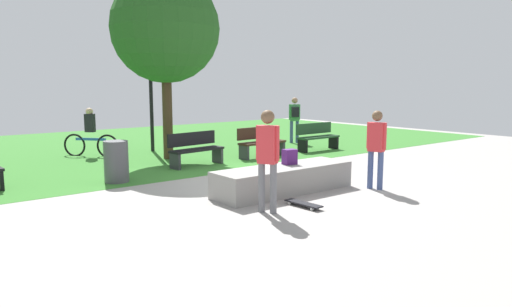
{
  "coord_description": "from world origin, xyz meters",
  "views": [
    {
      "loc": [
        -6.9,
        -8.74,
        2.26
      ],
      "look_at": [
        -0.33,
        -0.5,
        0.71
      ],
      "focal_mm": 33.93,
      "sensor_mm": 36.0,
      "label": 1
    }
  ],
  "objects_px": {
    "tree_young_birch": "(165,29)",
    "skateboard_by_ledge": "(303,204)",
    "skater_performing_trick": "(376,144)",
    "skater_watching": "(268,153)",
    "cyclist_on_bicycle": "(91,136)",
    "backpack_on_ledge": "(290,157)",
    "park_bench_near_path": "(195,148)",
    "park_bench_center_lawn": "(261,141)",
    "park_bench_by_oak": "(317,136)",
    "trash_bin": "(116,162)",
    "pedestrian_with_backpack": "(295,116)",
    "concrete_ledge": "(284,179)",
    "lamp_post": "(150,62)"
  },
  "relations": [
    {
      "from": "park_bench_by_oak",
      "to": "park_bench_near_path",
      "type": "relative_size",
      "value": 0.97
    },
    {
      "from": "park_bench_center_lawn",
      "to": "cyclist_on_bicycle",
      "type": "relative_size",
      "value": 1.07
    },
    {
      "from": "park_bench_near_path",
      "to": "park_bench_center_lawn",
      "type": "bearing_deg",
      "value": 2.55
    },
    {
      "from": "skater_watching",
      "to": "cyclist_on_bicycle",
      "type": "xyz_separation_m",
      "value": [
        -0.08,
        8.36,
        -0.43
      ]
    },
    {
      "from": "skater_performing_trick",
      "to": "tree_young_birch",
      "type": "distance_m",
      "value": 7.18
    },
    {
      "from": "trash_bin",
      "to": "concrete_ledge",
      "type": "bearing_deg",
      "value": -53.85
    },
    {
      "from": "lamp_post",
      "to": "trash_bin",
      "type": "height_order",
      "value": "lamp_post"
    },
    {
      "from": "park_bench_center_lawn",
      "to": "lamp_post",
      "type": "height_order",
      "value": "lamp_post"
    },
    {
      "from": "tree_young_birch",
      "to": "trash_bin",
      "type": "bearing_deg",
      "value": -137.97
    },
    {
      "from": "backpack_on_ledge",
      "to": "park_bench_by_oak",
      "type": "distance_m",
      "value": 6.12
    },
    {
      "from": "skater_performing_trick",
      "to": "park_bench_by_oak",
      "type": "bearing_deg",
      "value": 56.3
    },
    {
      "from": "skater_watching",
      "to": "pedestrian_with_backpack",
      "type": "xyz_separation_m",
      "value": [
        7.07,
        6.88,
        -0.04
      ]
    },
    {
      "from": "backpack_on_ledge",
      "to": "skater_performing_trick",
      "type": "distance_m",
      "value": 1.85
    },
    {
      "from": "skateboard_by_ledge",
      "to": "pedestrian_with_backpack",
      "type": "height_order",
      "value": "pedestrian_with_backpack"
    },
    {
      "from": "backpack_on_ledge",
      "to": "tree_young_birch",
      "type": "xyz_separation_m",
      "value": [
        0.02,
        5.35,
        3.08
      ]
    },
    {
      "from": "skateboard_by_ledge",
      "to": "trash_bin",
      "type": "distance_m",
      "value": 4.64
    },
    {
      "from": "pedestrian_with_backpack",
      "to": "tree_young_birch",
      "type": "bearing_deg",
      "value": -175.71
    },
    {
      "from": "concrete_ledge",
      "to": "lamp_post",
      "type": "bearing_deg",
      "value": 84.97
    },
    {
      "from": "park_bench_near_path",
      "to": "pedestrian_with_backpack",
      "type": "xyz_separation_m",
      "value": [
        5.53,
        1.98,
        0.54
      ]
    },
    {
      "from": "park_bench_near_path",
      "to": "pedestrian_with_backpack",
      "type": "bearing_deg",
      "value": 19.72
    },
    {
      "from": "park_bench_near_path",
      "to": "lamp_post",
      "type": "distance_m",
      "value": 4.13
    },
    {
      "from": "backpack_on_ledge",
      "to": "trash_bin",
      "type": "bearing_deg",
      "value": 138.43
    },
    {
      "from": "skater_performing_trick",
      "to": "lamp_post",
      "type": "relative_size",
      "value": 0.34
    },
    {
      "from": "tree_young_birch",
      "to": "lamp_post",
      "type": "bearing_deg",
      "value": 78.42
    },
    {
      "from": "tree_young_birch",
      "to": "pedestrian_with_backpack",
      "type": "xyz_separation_m",
      "value": [
        5.51,
        0.41,
        -2.76
      ]
    },
    {
      "from": "park_bench_center_lawn",
      "to": "skater_watching",
      "type": "bearing_deg",
      "value": -128.1
    },
    {
      "from": "skater_performing_trick",
      "to": "skater_watching",
      "type": "height_order",
      "value": "skater_watching"
    },
    {
      "from": "park_bench_center_lawn",
      "to": "trash_bin",
      "type": "distance_m",
      "value": 5.02
    },
    {
      "from": "tree_young_birch",
      "to": "skateboard_by_ledge",
      "type": "bearing_deg",
      "value": -96.9
    },
    {
      "from": "trash_bin",
      "to": "cyclist_on_bicycle",
      "type": "relative_size",
      "value": 0.62
    },
    {
      "from": "park_bench_near_path",
      "to": "park_bench_center_lawn",
      "type": "xyz_separation_m",
      "value": [
        2.39,
        0.11,
        0.0
      ]
    },
    {
      "from": "skater_watching",
      "to": "skateboard_by_ledge",
      "type": "distance_m",
      "value": 1.26
    },
    {
      "from": "park_bench_by_oak",
      "to": "cyclist_on_bicycle",
      "type": "xyz_separation_m",
      "value": [
        -6.38,
        3.41,
        0.15
      ]
    },
    {
      "from": "skater_watching",
      "to": "lamp_post",
      "type": "relative_size",
      "value": 0.37
    },
    {
      "from": "pedestrian_with_backpack",
      "to": "skater_watching",
      "type": "bearing_deg",
      "value": -135.77
    },
    {
      "from": "park_bench_near_path",
      "to": "lamp_post",
      "type": "relative_size",
      "value": 0.34
    },
    {
      "from": "skater_watching",
      "to": "tree_young_birch",
      "type": "xyz_separation_m",
      "value": [
        1.55,
        6.46,
        2.72
      ]
    },
    {
      "from": "skater_performing_trick",
      "to": "skateboard_by_ledge",
      "type": "height_order",
      "value": "skater_performing_trick"
    },
    {
      "from": "park_bench_by_oak",
      "to": "trash_bin",
      "type": "distance_m",
      "value": 7.37
    },
    {
      "from": "park_bench_by_oak",
      "to": "trash_bin",
      "type": "height_order",
      "value": "trash_bin"
    },
    {
      "from": "park_bench_by_oak",
      "to": "cyclist_on_bicycle",
      "type": "height_order",
      "value": "cyclist_on_bicycle"
    },
    {
      "from": "concrete_ledge",
      "to": "park_bench_center_lawn",
      "type": "bearing_deg",
      "value": 56.58
    },
    {
      "from": "skateboard_by_ledge",
      "to": "cyclist_on_bicycle",
      "type": "bearing_deg",
      "value": 95.64
    },
    {
      "from": "backpack_on_ledge",
      "to": "cyclist_on_bicycle",
      "type": "distance_m",
      "value": 7.43
    },
    {
      "from": "skater_performing_trick",
      "to": "skater_watching",
      "type": "relative_size",
      "value": 0.93
    },
    {
      "from": "skater_watching",
      "to": "park_bench_near_path",
      "type": "height_order",
      "value": "skater_watching"
    },
    {
      "from": "park_bench_by_oak",
      "to": "park_bench_center_lawn",
      "type": "relative_size",
      "value": 0.99
    },
    {
      "from": "trash_bin",
      "to": "cyclist_on_bicycle",
      "type": "xyz_separation_m",
      "value": [
        0.94,
        4.22,
        0.16
      ]
    },
    {
      "from": "pedestrian_with_backpack",
      "to": "concrete_ledge",
      "type": "bearing_deg",
      "value": -134.53
    },
    {
      "from": "skateboard_by_ledge",
      "to": "park_bench_center_lawn",
      "type": "xyz_separation_m",
      "value": [
        3.17,
        5.13,
        0.42
      ]
    }
  ]
}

